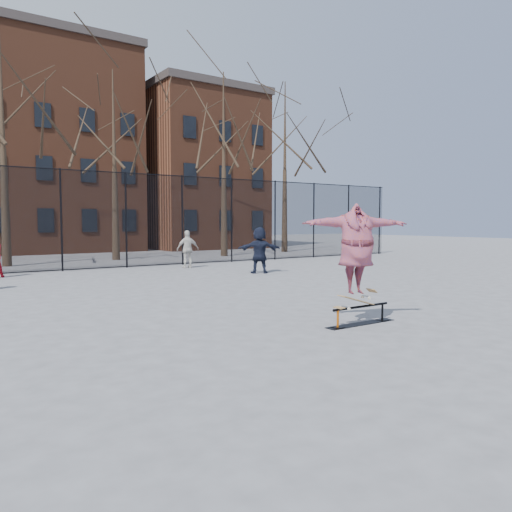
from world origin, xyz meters
TOP-DOWN VIEW (x-y plane):
  - ground at (0.00, 0.00)m, footprint 100.00×100.00m
  - skate_rail at (0.72, -0.71)m, footprint 1.63×0.25m
  - skateboard at (0.58, -0.71)m, footprint 0.87×0.21m
  - skater at (0.58, -0.71)m, footprint 2.13×1.35m
  - bystander_white at (3.26, 11.44)m, footprint 0.98×0.57m
  - bystander_navy at (4.49, 7.99)m, footprint 1.67×1.21m
  - fence at (-0.01, 13.00)m, footprint 34.03×0.07m
  - tree_row at (-0.25, 17.15)m, footprint 33.66×7.46m
  - rowhouses at (0.72, 26.00)m, footprint 29.00×7.00m

SIDE VIEW (x-z plane):
  - ground at x=0.00m, z-range 0.00..0.00m
  - skate_rail at x=0.72m, z-range -0.04..0.32m
  - skateboard at x=0.58m, z-range 0.36..0.46m
  - bystander_white at x=3.26m, z-range 0.00..1.58m
  - bystander_navy at x=4.49m, z-range 0.00..1.74m
  - skater at x=0.58m, z-range 0.46..2.15m
  - fence at x=-0.01m, z-range 0.05..4.05m
  - rowhouses at x=0.72m, z-range -0.44..12.56m
  - tree_row at x=-0.25m, z-range 2.02..12.69m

